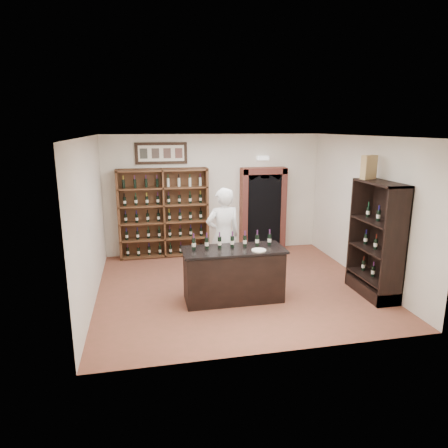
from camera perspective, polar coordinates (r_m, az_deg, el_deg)
The scene contains 21 objects.
floor at distance 8.25m, azimuth 1.77°, elevation -8.90°, with size 5.50×5.50×0.00m, color brown.
ceiling at distance 7.62m, azimuth 1.94°, elevation 12.41°, with size 5.50×5.50×0.00m, color white.
wall_back at distance 10.20m, azimuth -1.42°, elevation 4.28°, with size 5.50×0.04×3.00m, color white.
wall_left at distance 7.65m, azimuth -18.60°, elevation 0.36°, with size 0.04×5.00×3.00m, color white.
wall_right at distance 8.84m, azimuth 19.47°, elevation 2.02°, with size 0.04×5.00×3.00m, color white.
wine_shelf at distance 9.97m, azimuth -8.61°, elevation 1.56°, with size 2.20×0.38×2.20m.
framed_picture at distance 9.91m, azimuth -8.96°, elevation 9.95°, with size 1.25×0.04×0.52m, color black.
arched_doorway at distance 10.40m, azimuth 5.56°, elevation 2.37°, with size 1.17×0.35×2.17m.
emergency_light at distance 10.31m, azimuth 5.58°, elevation 9.36°, with size 0.30×0.10×0.10m, color white.
tasting_counter at distance 7.48m, azimuth 1.37°, elevation -7.27°, with size 1.88×0.78×1.00m.
counter_bottle_0 at distance 7.27m, azimuth -4.35°, elevation -2.82°, with size 0.07×0.07×0.30m.
counter_bottle_1 at distance 7.31m, azimuth -2.48°, elevation -2.72°, with size 0.07×0.07×0.30m.
counter_bottle_2 at distance 7.35m, azimuth -0.63°, elevation -2.62°, with size 0.07×0.07×0.30m.
counter_bottle_3 at distance 7.39m, azimuth 1.19°, elevation -2.51°, with size 0.07×0.07×0.30m.
counter_bottle_4 at distance 7.45m, azimuth 3.00°, elevation -2.40°, with size 0.07×0.07×0.30m.
counter_bottle_5 at distance 7.51m, azimuth 4.77°, elevation -2.30°, with size 0.07×0.07×0.30m.
counter_bottle_6 at distance 7.58m, azimuth 6.51°, elevation -2.19°, with size 0.07×0.07×0.30m.
side_cabinet at distance 8.17m, azimuth 20.91°, elevation -4.45°, with size 0.48×1.20×2.20m.
shopkeeper at distance 8.18m, azimuth -0.12°, elevation -1.71°, with size 0.73×0.48×2.00m, color white.
plate at distance 7.22m, azimuth 5.00°, elevation -3.76°, with size 0.26×0.26×0.02m, color white.
wine_crate at distance 8.14m, azimuth 19.99°, elevation 7.63°, with size 0.32×0.13×0.45m, color #A48056.
Camera 1 is at (-1.78, -7.41, 3.18)m, focal length 32.00 mm.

